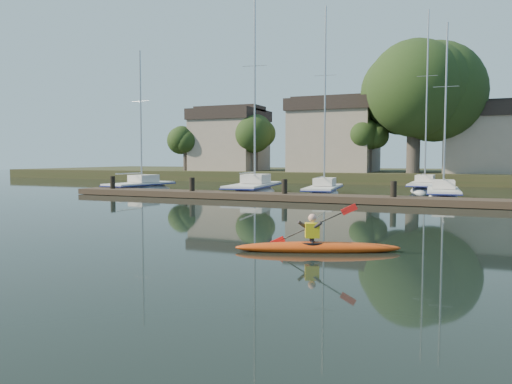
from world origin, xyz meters
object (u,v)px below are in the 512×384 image
at_px(sailboat_2, 324,197).
at_px(dock, 337,198).
at_px(sailboat_0, 140,193).
at_px(kayak, 317,245).
at_px(sailboat_3, 443,201).
at_px(sailboat_6, 424,192).
at_px(sailboat_1, 254,196).

bearing_deg(sailboat_2, dock, -74.50).
relative_size(sailboat_0, sailboat_2, 0.86).
relative_size(kayak, sailboat_3, 0.36).
distance_m(sailboat_2, sailboat_3, 7.36).
height_order(sailboat_2, sailboat_6, sailboat_6).
bearing_deg(sailboat_2, sailboat_1, -177.87).
xyz_separation_m(sailboat_0, sailboat_1, (8.77, 0.69, -0.01)).
relative_size(sailboat_1, sailboat_3, 1.29).
bearing_deg(kayak, sailboat_6, 67.38).
xyz_separation_m(sailboat_1, sailboat_2, (4.67, 0.73, 0.04)).
height_order(dock, sailboat_6, sailboat_6).
distance_m(kayak, dock, 14.56).
bearing_deg(kayak, sailboat_0, 114.51).
relative_size(kayak, dock, 0.12).
bearing_deg(sailboat_1, sailboat_3, -3.97).
xyz_separation_m(dock, sailboat_1, (-6.78, 4.45, -0.41)).
xyz_separation_m(dock, sailboat_3, (5.24, 5.08, -0.38)).
bearing_deg(kayak, sailboat_3, 61.97).
xyz_separation_m(sailboat_2, sailboat_6, (5.71, 7.82, -0.00)).
xyz_separation_m(sailboat_0, sailboat_2, (13.44, 1.41, 0.02)).
relative_size(dock, sailboat_2, 2.55).
relative_size(sailboat_0, sailboat_1, 0.77).
bearing_deg(dock, sailboat_0, 166.40).
distance_m(sailboat_0, sailboat_3, 20.84).
bearing_deg(sailboat_3, sailboat_6, 98.29).
distance_m(sailboat_1, sailboat_6, 13.45).
xyz_separation_m(sailboat_3, sailboat_6, (-1.64, 7.91, 0.00)).
relative_size(kayak, sailboat_0, 0.37).
bearing_deg(kayak, sailboat_1, 96.22).
relative_size(dock, sailboat_0, 2.98).
bearing_deg(kayak, dock, 80.41).
distance_m(sailboat_0, sailboat_2, 13.51).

